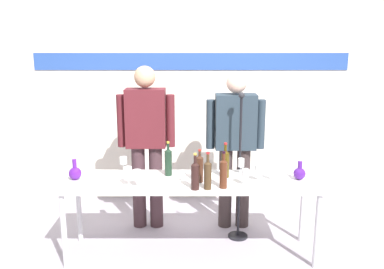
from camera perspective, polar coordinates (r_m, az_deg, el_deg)
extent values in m
plane|color=#A39AA9|center=(4.11, -0.01, -15.88)|extent=(10.00, 10.00, 0.00)
cube|color=silver|center=(5.08, 0.05, 7.58)|extent=(5.31, 0.10, 3.00)
cube|color=#294C9C|center=(5.00, 0.05, 9.96)|extent=(3.72, 0.01, 0.20)
cube|color=silver|center=(3.81, -0.01, -6.50)|extent=(2.33, 0.59, 0.04)
cylinder|color=silver|center=(3.89, -16.94, -12.51)|extent=(0.05, 0.05, 0.69)
cylinder|color=silver|center=(3.89, 16.93, -12.55)|extent=(0.05, 0.05, 0.69)
cylinder|color=silver|center=(4.33, -15.03, -9.72)|extent=(0.05, 0.05, 0.69)
cylinder|color=silver|center=(4.32, 15.07, -9.76)|extent=(0.05, 0.05, 0.69)
sphere|color=#551A8F|center=(3.94, -15.52, -5.13)|extent=(0.12, 0.12, 0.12)
cylinder|color=#551A8F|center=(3.92, -15.60, -3.86)|extent=(0.04, 0.04, 0.09)
sphere|color=#4C1B89|center=(3.92, 14.67, -5.22)|extent=(0.11, 0.11, 0.11)
cylinder|color=#4C1B89|center=(3.90, 14.74, -4.08)|extent=(0.04, 0.04, 0.07)
cylinder|color=#3E282E|center=(4.50, -7.08, -7.09)|extent=(0.14, 0.14, 0.89)
cylinder|color=#3E282E|center=(4.48, -4.75, -7.12)|extent=(0.14, 0.14, 0.89)
cube|color=#551B22|center=(4.29, -6.15, 2.27)|extent=(0.40, 0.22, 0.60)
cylinder|color=#551B22|center=(4.33, -9.46, 1.87)|extent=(0.09, 0.09, 0.54)
cylinder|color=#551B22|center=(4.27, -2.78, 1.89)|extent=(0.09, 0.09, 0.54)
sphere|color=tan|center=(4.23, -6.29, 7.86)|extent=(0.22, 0.22, 0.22)
cylinder|color=#362A2A|center=(4.48, 4.75, -7.26)|extent=(0.14, 0.14, 0.87)
cylinder|color=#362A2A|center=(4.50, 7.15, -7.23)|extent=(0.14, 0.14, 0.87)
cube|color=#273540|center=(4.29, 6.18, 1.76)|extent=(0.42, 0.22, 0.56)
cylinder|color=#273540|center=(4.28, 2.74, 1.40)|extent=(0.09, 0.09, 0.51)
cylinder|color=#273540|center=(4.33, 9.56, 1.38)|extent=(0.09, 0.09, 0.51)
sphere|color=beige|center=(4.23, 6.31, 7.05)|extent=(0.21, 0.21, 0.21)
cylinder|color=black|center=(3.54, 0.60, -5.87)|extent=(0.07, 0.07, 0.22)
cone|color=black|center=(3.51, 0.61, -4.02)|extent=(0.07, 0.07, 0.03)
cylinder|color=black|center=(3.50, 0.61, -3.52)|extent=(0.02, 0.02, 0.09)
cylinder|color=gold|center=(3.48, 0.61, -2.70)|extent=(0.03, 0.03, 0.02)
cylinder|color=#42330B|center=(3.86, 4.74, -4.20)|extent=(0.07, 0.07, 0.23)
cone|color=#42330B|center=(3.82, 4.78, -2.36)|extent=(0.07, 0.07, 0.03)
cylinder|color=#42330B|center=(3.81, 4.79, -1.96)|extent=(0.03, 0.03, 0.08)
cylinder|color=#B12324|center=(3.80, 4.80, -1.25)|extent=(0.03, 0.03, 0.02)
cylinder|color=#4E2615|center=(3.58, 4.50, -5.53)|extent=(0.07, 0.07, 0.23)
cone|color=#4E2615|center=(3.54, 4.53, -3.57)|extent=(0.07, 0.07, 0.03)
cylinder|color=#4E2615|center=(3.54, 4.54, -3.17)|extent=(0.03, 0.03, 0.07)
cylinder|color=black|center=(3.52, 4.55, -2.46)|extent=(0.03, 0.03, 0.02)
cylinder|color=#1A3121|center=(3.90, -3.08, -3.95)|extent=(0.07, 0.07, 0.23)
cone|color=#1A3121|center=(3.86, -3.10, -2.12)|extent=(0.07, 0.07, 0.03)
cylinder|color=#1A3121|center=(3.86, -3.10, -1.75)|extent=(0.02, 0.02, 0.08)
cylinder|color=gold|center=(3.85, -3.11, -1.08)|extent=(0.03, 0.03, 0.02)
cylinder|color=#432518|center=(3.72, 1.22, -4.86)|extent=(0.07, 0.07, 0.22)
cone|color=#432518|center=(3.69, 1.23, -3.03)|extent=(0.07, 0.07, 0.03)
cylinder|color=#432518|center=(3.68, 1.23, -2.74)|extent=(0.02, 0.02, 0.06)
cylinder|color=#A82318|center=(3.67, 1.23, -2.16)|extent=(0.03, 0.03, 0.02)
cylinder|color=#422E1A|center=(3.55, 2.34, -5.75)|extent=(0.06, 0.06, 0.23)
cone|color=#422E1A|center=(3.51, 2.36, -3.84)|extent=(0.06, 0.06, 0.03)
cylinder|color=#422E1A|center=(3.50, 2.36, -3.34)|extent=(0.03, 0.03, 0.09)
cylinder|color=red|center=(3.49, 2.37, -2.54)|extent=(0.03, 0.03, 0.02)
cylinder|color=white|center=(3.70, -8.49, -6.91)|extent=(0.06, 0.06, 0.00)
cylinder|color=white|center=(3.69, -8.51, -6.31)|extent=(0.01, 0.01, 0.08)
cylinder|color=white|center=(3.66, -8.56, -5.06)|extent=(0.07, 0.07, 0.09)
cylinder|color=white|center=(3.66, -7.28, -7.09)|extent=(0.06, 0.06, 0.00)
cylinder|color=white|center=(3.65, -7.30, -6.54)|extent=(0.01, 0.01, 0.07)
cylinder|color=white|center=(3.63, -7.33, -5.41)|extent=(0.07, 0.07, 0.08)
cylinder|color=white|center=(4.09, -9.13, -4.98)|extent=(0.05, 0.05, 0.00)
cylinder|color=white|center=(4.08, -9.15, -4.46)|extent=(0.01, 0.01, 0.07)
cylinder|color=white|center=(4.06, -9.19, -3.51)|extent=(0.07, 0.07, 0.07)
cylinder|color=white|center=(3.71, 7.42, -6.83)|extent=(0.05, 0.05, 0.00)
cylinder|color=white|center=(3.70, 7.44, -6.35)|extent=(0.01, 0.01, 0.06)
cylinder|color=white|center=(3.68, 7.47, -5.30)|extent=(0.06, 0.06, 0.08)
cylinder|color=white|center=(3.83, 9.23, -6.23)|extent=(0.06, 0.06, 0.00)
cylinder|color=white|center=(3.82, 9.25, -5.75)|extent=(0.01, 0.01, 0.07)
cylinder|color=white|center=(3.80, 9.28, -4.73)|extent=(0.07, 0.07, 0.08)
cylinder|color=white|center=(3.86, 11.27, -6.19)|extent=(0.06, 0.06, 0.00)
cylinder|color=white|center=(3.85, 11.29, -5.78)|extent=(0.01, 0.01, 0.06)
cylinder|color=white|center=(3.83, 11.34, -4.77)|extent=(0.06, 0.06, 0.09)
cylinder|color=white|center=(4.01, 6.86, -5.27)|extent=(0.05, 0.05, 0.00)
cylinder|color=white|center=(4.00, 6.87, -4.82)|extent=(0.01, 0.01, 0.06)
cylinder|color=white|center=(3.98, 6.90, -3.84)|extent=(0.06, 0.06, 0.08)
cylinder|color=black|center=(4.42, 6.45, -13.64)|extent=(0.20, 0.20, 0.02)
cylinder|color=black|center=(4.15, 6.70, -4.91)|extent=(0.02, 0.02, 1.43)
sphere|color=#232328|center=(3.98, 6.99, 5.33)|extent=(0.06, 0.06, 0.06)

